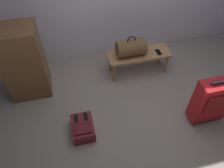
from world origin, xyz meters
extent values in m
plane|color=gray|center=(0.00, 0.00, 0.00)|extent=(6.60, 6.60, 0.00)
cube|color=#A87A4C|center=(0.17, 0.89, 0.37)|extent=(1.00, 0.36, 0.04)
cylinder|color=#A87A4C|center=(-0.27, 0.76, 0.18)|extent=(0.05, 0.05, 0.35)
cylinder|color=#A87A4C|center=(0.61, 0.76, 0.18)|extent=(0.05, 0.05, 0.35)
cylinder|color=#A87A4C|center=(-0.27, 1.02, 0.18)|extent=(0.05, 0.05, 0.35)
cylinder|color=#A87A4C|center=(0.61, 1.02, 0.18)|extent=(0.05, 0.05, 0.35)
cylinder|color=brown|center=(0.02, 0.89, 0.52)|extent=(0.44, 0.26, 0.26)
torus|color=black|center=(0.02, 0.89, 0.66)|extent=(0.14, 0.02, 0.14)
cube|color=black|center=(0.47, 0.84, 0.39)|extent=(0.07, 0.14, 0.01)
cube|color=black|center=(0.47, 0.84, 0.40)|extent=(0.06, 0.13, 0.00)
cube|color=red|center=(0.76, -0.23, 0.37)|extent=(0.45, 0.21, 0.65)
cube|color=maroon|center=(0.76, -0.34, 0.45)|extent=(0.36, 0.02, 0.29)
cube|color=#262628|center=(0.76, -0.23, 0.72)|extent=(0.25, 0.03, 0.04)
cylinder|color=black|center=(0.61, -0.15, 0.03)|extent=(0.02, 0.05, 0.05)
cylinder|color=black|center=(0.92, -0.15, 0.03)|extent=(0.02, 0.05, 0.05)
cube|color=maroon|center=(-0.89, -0.05, 0.09)|extent=(0.28, 0.38, 0.17)
cube|color=#55181C|center=(-0.89, -0.12, 0.19)|extent=(0.21, 0.17, 0.04)
cube|color=black|center=(-0.96, 0.01, 0.18)|extent=(0.04, 0.19, 0.02)
cube|color=black|center=(-0.83, 0.01, 0.18)|extent=(0.04, 0.19, 0.02)
cube|color=brown|center=(-1.54, 0.88, 0.55)|extent=(0.56, 0.44, 1.10)
camera|label=1|loc=(-0.88, -1.61, 2.53)|focal=34.59mm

